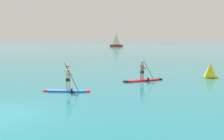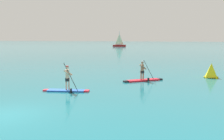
{
  "view_description": "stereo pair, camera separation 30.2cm",
  "coord_description": "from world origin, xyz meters",
  "px_view_note": "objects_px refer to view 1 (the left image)",
  "views": [
    {
      "loc": [
        8.09,
        -10.41,
        3.65
      ],
      "look_at": [
        2.47,
        9.98,
        1.06
      ],
      "focal_mm": 43.04,
      "sensor_mm": 36.0,
      "label": 1
    },
    {
      "loc": [
        8.38,
        -10.33,
        3.65
      ],
      "look_at": [
        2.47,
        9.98,
        1.06
      ],
      "focal_mm": 43.04,
      "sensor_mm": 36.0,
      "label": 2
    }
  ],
  "objects_px": {
    "paddleboarder_mid_center": "(67,86)",
    "paddleboarder_far_right": "(143,77)",
    "race_marker_buoy": "(210,71)",
    "sailboat_left_horizon": "(116,45)"
  },
  "relations": [
    {
      "from": "race_marker_buoy",
      "to": "sailboat_left_horizon",
      "type": "relative_size",
      "value": 0.25
    },
    {
      "from": "paddleboarder_mid_center",
      "to": "paddleboarder_far_right",
      "type": "distance_m",
      "value": 7.13
    },
    {
      "from": "paddleboarder_far_right",
      "to": "race_marker_buoy",
      "type": "bearing_deg",
      "value": -7.22
    },
    {
      "from": "race_marker_buoy",
      "to": "sailboat_left_horizon",
      "type": "height_order",
      "value": "sailboat_left_horizon"
    },
    {
      "from": "paddleboarder_far_right",
      "to": "sailboat_left_horizon",
      "type": "bearing_deg",
      "value": 66.87
    },
    {
      "from": "paddleboarder_mid_center",
      "to": "sailboat_left_horizon",
      "type": "relative_size",
      "value": 0.54
    },
    {
      "from": "race_marker_buoy",
      "to": "paddleboarder_far_right",
      "type": "bearing_deg",
      "value": -148.04
    },
    {
      "from": "paddleboarder_far_right",
      "to": "sailboat_left_horizon",
      "type": "relative_size",
      "value": 0.52
    },
    {
      "from": "paddleboarder_mid_center",
      "to": "race_marker_buoy",
      "type": "relative_size",
      "value": 2.11
    },
    {
      "from": "race_marker_buoy",
      "to": "sailboat_left_horizon",
      "type": "bearing_deg",
      "value": 110.52
    }
  ]
}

